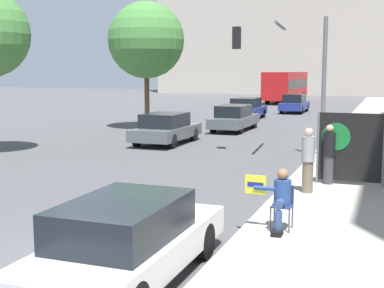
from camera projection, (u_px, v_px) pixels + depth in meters
The scene contains 15 objects.
ground_plane at pixel (93, 265), 9.16m from camera, with size 160.00×160.00×0.00m, color #4F4F51.
sidewalk_curb at pixel (358, 150), 21.87m from camera, with size 3.11×90.00×0.15m, color #A8A399.
building_backdrop_far at pixel (345, 2), 74.45m from camera, with size 52.00×12.00×25.50m.
seated_protester at pixel (280, 197), 10.56m from camera, with size 0.95×0.77×1.23m.
jogger_on_sidewalk at pixel (308, 160), 13.83m from camera, with size 0.34×0.34×1.69m.
pedestrian_behind at pixel (329, 154), 14.91m from camera, with size 0.34×0.34×1.66m.
protest_banner at pixel (350, 147), 14.75m from camera, with size 1.81×0.06×2.00m.
traffic_light_pole at pixel (288, 61), 20.17m from camera, with size 3.55×3.32×5.12m.
parked_car_curbside at pixel (127, 241), 8.30m from camera, with size 1.75×4.49×1.35m.
car_on_road_nearest at pixel (166, 128), 24.20m from camera, with size 1.89×4.29×1.40m.
car_on_road_midblock at pixel (234, 118), 29.55m from camera, with size 1.72×4.77×1.42m.
car_on_road_distant at pixel (246, 109), 36.44m from camera, with size 1.85×4.67×1.47m.
car_on_road_far_lane at pixel (294, 103), 42.20m from camera, with size 1.73×4.66×1.48m.
city_bus_on_road at pixel (286, 85), 56.23m from camera, with size 2.61×12.34×3.15m.
street_tree_midblock at pixel (146, 40), 29.88m from camera, with size 4.29×4.29×7.14m.
Camera 1 is at (4.67, -7.65, 3.31)m, focal length 50.00 mm.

